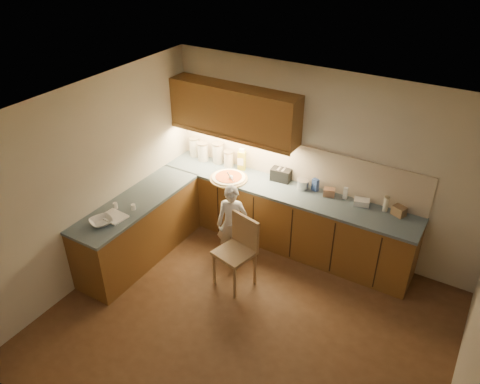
% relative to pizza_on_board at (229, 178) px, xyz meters
% --- Properties ---
extents(room, '(4.54, 4.50, 2.62)m').
position_rel_pizza_on_board_xyz_m(room, '(1.18, -1.53, 0.73)').
color(room, '#51321C').
rests_on(room, ground).
extents(l_counter, '(3.77, 2.62, 0.92)m').
position_rel_pizza_on_board_xyz_m(l_counter, '(0.26, -0.28, -0.48)').
color(l_counter, brown).
rests_on(l_counter, ground).
extents(backsplash, '(3.75, 0.02, 0.58)m').
position_rel_pizza_on_board_xyz_m(backsplash, '(0.81, 0.46, 0.27)').
color(backsplash, beige).
rests_on(backsplash, l_counter).
extents(upper_cabinets, '(1.95, 0.36, 0.73)m').
position_rel_pizza_on_board_xyz_m(upper_cabinets, '(-0.09, 0.30, 0.90)').
color(upper_cabinets, brown).
rests_on(upper_cabinets, ground).
extents(pizza_on_board, '(0.55, 0.55, 0.22)m').
position_rel_pizza_on_board_xyz_m(pizza_on_board, '(0.00, 0.00, 0.00)').
color(pizza_on_board, tan).
rests_on(pizza_on_board, l_counter).
extents(child, '(0.50, 0.41, 1.17)m').
position_rel_pizza_on_board_xyz_m(child, '(0.38, -0.53, -0.36)').
color(child, silver).
rests_on(child, ground).
extents(wooden_chair, '(0.53, 0.53, 0.98)m').
position_rel_pizza_on_board_xyz_m(wooden_chair, '(0.70, -0.88, -0.38)').
color(wooden_chair, '#A78558').
rests_on(wooden_chair, ground).
extents(mixing_bowl, '(0.36, 0.36, 0.07)m').
position_rel_pizza_on_board_xyz_m(mixing_bowl, '(-0.77, -1.75, 0.01)').
color(mixing_bowl, white).
rests_on(mixing_bowl, l_counter).
extents(canister_a, '(0.15, 0.15, 0.31)m').
position_rel_pizza_on_board_xyz_m(canister_a, '(-0.86, 0.36, 0.13)').
color(canister_a, silver).
rests_on(canister_a, l_counter).
extents(canister_b, '(0.17, 0.17, 0.30)m').
position_rel_pizza_on_board_xyz_m(canister_b, '(-0.66, 0.31, 0.12)').
color(canister_b, white).
rests_on(canister_b, l_counter).
extents(canister_c, '(0.17, 0.17, 0.33)m').
position_rel_pizza_on_board_xyz_m(canister_c, '(-0.42, 0.36, 0.14)').
color(canister_c, beige).
rests_on(canister_c, l_counter).
extents(canister_d, '(0.15, 0.15, 0.25)m').
position_rel_pizza_on_board_xyz_m(canister_d, '(-0.22, 0.35, 0.10)').
color(canister_d, silver).
rests_on(canister_d, l_counter).
extents(oil_jug, '(0.13, 0.11, 0.34)m').
position_rel_pizza_on_board_xyz_m(oil_jug, '(0.00, 0.36, 0.13)').
color(oil_jug, gold).
rests_on(oil_jug, l_counter).
extents(toaster, '(0.29, 0.19, 0.19)m').
position_rel_pizza_on_board_xyz_m(toaster, '(0.65, 0.36, 0.07)').
color(toaster, black).
rests_on(toaster, l_counter).
extents(steel_pot, '(0.18, 0.18, 0.14)m').
position_rel_pizza_on_board_xyz_m(steel_pot, '(1.02, 0.32, 0.04)').
color(steel_pot, '#BBBBC0').
rests_on(steel_pot, l_counter).
extents(blue_box, '(0.10, 0.09, 0.18)m').
position_rel_pizza_on_board_xyz_m(blue_box, '(1.18, 0.36, 0.06)').
color(blue_box, '#3654A3').
rests_on(blue_box, l_counter).
extents(card_box_a, '(0.18, 0.15, 0.11)m').
position_rel_pizza_on_board_xyz_m(card_box_a, '(1.40, 0.32, 0.03)').
color(card_box_a, '#AA795B').
rests_on(card_box_a, l_counter).
extents(white_bottle, '(0.06, 0.06, 0.17)m').
position_rel_pizza_on_board_xyz_m(white_bottle, '(1.62, 0.36, 0.06)').
color(white_bottle, white).
rests_on(white_bottle, l_counter).
extents(flat_pack, '(0.23, 0.19, 0.08)m').
position_rel_pizza_on_board_xyz_m(flat_pack, '(1.85, 0.33, 0.02)').
color(flat_pack, white).
rests_on(flat_pack, l_counter).
extents(tall_jar, '(0.07, 0.07, 0.22)m').
position_rel_pizza_on_board_xyz_m(tall_jar, '(2.16, 0.34, 0.08)').
color(tall_jar, white).
rests_on(tall_jar, l_counter).
extents(card_box_b, '(0.20, 0.18, 0.12)m').
position_rel_pizza_on_board_xyz_m(card_box_b, '(2.34, 0.34, 0.04)').
color(card_box_b, '#9A7953').
rests_on(card_box_b, l_counter).
extents(dough_cloth, '(0.33, 0.27, 0.02)m').
position_rel_pizza_on_board_xyz_m(dough_cloth, '(-0.74, -1.56, -0.01)').
color(dough_cloth, white).
rests_on(dough_cloth, l_counter).
extents(spice_jar_a, '(0.07, 0.07, 0.08)m').
position_rel_pizza_on_board_xyz_m(spice_jar_a, '(-0.87, -1.39, 0.02)').
color(spice_jar_a, white).
rests_on(spice_jar_a, l_counter).
extents(spice_jar_b, '(0.07, 0.07, 0.08)m').
position_rel_pizza_on_board_xyz_m(spice_jar_b, '(-0.65, -1.30, 0.01)').
color(spice_jar_b, white).
rests_on(spice_jar_b, l_counter).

